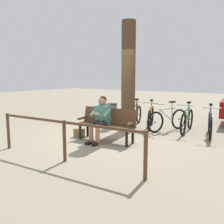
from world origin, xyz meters
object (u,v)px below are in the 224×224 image
bicycle_orange (187,121)px  bicycle_blue (135,116)px  tree_trunk (128,77)px  bicycle_red (151,117)px  bicycle_silver (210,124)px  handbag (79,133)px  bench (107,122)px  bicycle_green (168,120)px  person_reading (101,117)px  litter_bin (112,116)px

bicycle_orange → bicycle_blue: bearing=-94.6°
tree_trunk → bicycle_blue: bearing=-77.3°
bicycle_red → bicycle_blue: 0.56m
tree_trunk → bicycle_red: tree_trunk is taller
bicycle_silver → bicycle_orange: 0.74m
handbag → bicycle_silver: bearing=-144.3°
bench → bicycle_silver: bicycle_silver is taller
handbag → bicycle_red: 2.59m
bicycle_silver → bicycle_blue: bearing=-107.5°
bench → bicycle_green: bicycle_green is taller
person_reading → bicycle_red: size_ratio=0.75×
bicycle_orange → bicycle_red: same height
person_reading → bicycle_green: person_reading is taller
litter_bin → bicycle_blue: 0.88m
handbag → litter_bin: bearing=-92.1°
bench → bicycle_silver: bearing=-140.2°
handbag → litter_bin: size_ratio=0.36×
tree_trunk → litter_bin: size_ratio=4.09×
handbag → bicycle_red: bearing=-115.2°
bicycle_orange → handbag: bearing=-51.1°
tree_trunk → bicycle_green: size_ratio=2.15×
tree_trunk → bicycle_red: size_ratio=2.12×
bench → litter_bin: (0.83, -1.41, -0.09)m
bench → tree_trunk: size_ratio=0.48×
bicycle_red → handbag: bearing=-46.0°
bicycle_green → bicycle_red: size_ratio=0.99×
person_reading → bicycle_blue: 2.36m
litter_bin → bicycle_orange: bicycle_orange is taller
tree_trunk → bicycle_red: (-0.38, -0.85, -1.33)m
handbag → bicycle_silver: bicycle_silver is taller
tree_trunk → handbag: bearing=64.3°
bicycle_green → bicycle_red: 0.67m
handbag → bicycle_orange: bicycle_orange is taller
bicycle_green → bicycle_red: bearing=-79.7°
bench → bicycle_red: (-0.21, -2.20, -0.15)m
bicycle_orange → bicycle_blue: (1.78, 0.06, 0.00)m
tree_trunk → bicycle_green: tree_trunk is taller
tree_trunk → person_reading: bearing=93.1°
tree_trunk → bicycle_orange: 2.25m
person_reading → bicycle_silver: person_reading is taller
bicycle_silver → person_reading: bearing=-60.3°
tree_trunk → bicycle_silver: size_ratio=2.06×
litter_bin → bicycle_blue: bearing=-122.9°
handbag → bicycle_green: size_ratio=0.19×
bicycle_orange → bicycle_green: same height
bicycle_orange → bicycle_red: bearing=-95.9°
handbag → bicycle_red: bicycle_red is taller
person_reading → tree_trunk: bearing=-90.7°
handbag → bicycle_green: bearing=-128.7°
bench → bicycle_orange: bicycle_orange is taller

